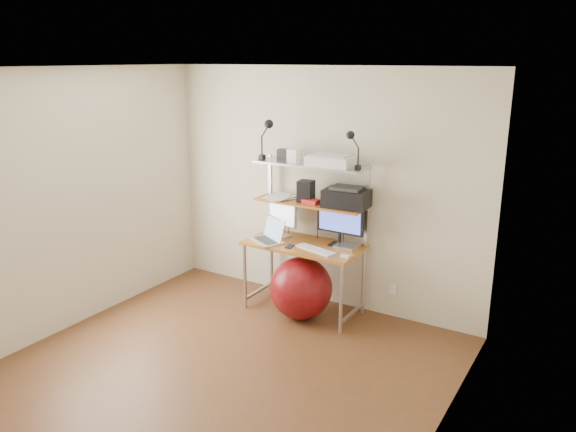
% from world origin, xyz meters
% --- Properties ---
extents(room, '(3.60, 3.60, 3.60)m').
position_xyz_m(room, '(0.00, 0.00, 1.25)').
color(room, brown).
rests_on(room, ground).
extents(computer_desk, '(1.20, 0.60, 1.57)m').
position_xyz_m(computer_desk, '(0.00, 1.50, 0.96)').
color(computer_desk, '#AC6521').
rests_on(computer_desk, ground).
extents(desktop, '(1.20, 0.60, 0.00)m').
position_xyz_m(desktop, '(0.00, 1.44, 0.74)').
color(desktop, '#AC6521').
rests_on(desktop, computer_desk).
extents(mid_shelf, '(1.18, 0.34, 0.00)m').
position_xyz_m(mid_shelf, '(0.00, 1.57, 1.15)').
color(mid_shelf, '#AC6521').
rests_on(mid_shelf, computer_desk).
extents(top_shelf, '(1.18, 0.34, 0.00)m').
position_xyz_m(top_shelf, '(0.00, 1.57, 1.55)').
color(top_shelf, '#ACABB0').
rests_on(top_shelf, computer_desk).
extents(floor, '(3.60, 3.60, 0.00)m').
position_xyz_m(floor, '(0.00, 0.00, 0.00)').
color(floor, brown).
rests_on(floor, ground).
extents(wall_outlet, '(0.08, 0.01, 0.12)m').
position_xyz_m(wall_outlet, '(0.85, 1.79, 0.30)').
color(wall_outlet, white).
rests_on(wall_outlet, room).
extents(monitor_silver, '(0.38, 0.17, 0.42)m').
position_xyz_m(monitor_silver, '(-0.33, 1.56, 0.96)').
color(monitor_silver, silver).
rests_on(monitor_silver, desktop).
extents(monitor_black, '(0.51, 0.15, 0.51)m').
position_xyz_m(monitor_black, '(0.33, 1.59, 1.00)').
color(monitor_black, black).
rests_on(monitor_black, desktop).
extents(laptop, '(0.45, 0.41, 0.31)m').
position_xyz_m(laptop, '(-0.34, 1.33, 0.79)').
color(laptop, silver).
rests_on(laptop, desktop).
extents(keyboard, '(0.46, 0.24, 0.01)m').
position_xyz_m(keyboard, '(0.20, 1.33, 0.75)').
color(keyboard, white).
rests_on(keyboard, desktop).
extents(mouse, '(0.09, 0.05, 0.02)m').
position_xyz_m(mouse, '(0.54, 1.29, 0.75)').
color(mouse, white).
rests_on(mouse, desktop).
extents(mac_mini, '(0.22, 0.22, 0.04)m').
position_xyz_m(mac_mini, '(0.44, 1.53, 0.76)').
color(mac_mini, silver).
rests_on(mac_mini, desktop).
extents(phone, '(0.08, 0.13, 0.01)m').
position_xyz_m(phone, '(-0.07, 1.28, 0.74)').
color(phone, black).
rests_on(phone, desktop).
extents(printer, '(0.45, 0.33, 0.21)m').
position_xyz_m(printer, '(0.40, 1.58, 1.25)').
color(printer, black).
rests_on(printer, mid_shelf).
extents(nas_cube, '(0.17, 0.17, 0.22)m').
position_xyz_m(nas_cube, '(-0.05, 1.56, 1.26)').
color(nas_cube, black).
rests_on(nas_cube, mid_shelf).
extents(red_box, '(0.17, 0.12, 0.05)m').
position_xyz_m(red_box, '(0.04, 1.51, 1.17)').
color(red_box, red).
rests_on(red_box, mid_shelf).
extents(scanner, '(0.45, 0.31, 0.12)m').
position_xyz_m(scanner, '(0.23, 1.55, 1.61)').
color(scanner, white).
rests_on(scanner, top_shelf).
extents(box_white, '(0.12, 0.10, 0.13)m').
position_xyz_m(box_white, '(-0.18, 1.54, 1.62)').
color(box_white, white).
rests_on(box_white, top_shelf).
extents(box_grey, '(0.13, 0.13, 0.11)m').
position_xyz_m(box_grey, '(-0.35, 1.61, 1.61)').
color(box_grey, '#2F2F32').
rests_on(box_grey, top_shelf).
extents(clip_lamp_left, '(0.17, 0.09, 0.42)m').
position_xyz_m(clip_lamp_left, '(-0.46, 1.49, 1.86)').
color(clip_lamp_left, black).
rests_on(clip_lamp_left, top_shelf).
extents(clip_lamp_right, '(0.14, 0.08, 0.36)m').
position_xyz_m(clip_lamp_right, '(0.48, 1.50, 1.82)').
color(clip_lamp_right, black).
rests_on(clip_lamp_right, top_shelf).
extents(exercise_ball, '(0.64, 0.64, 0.64)m').
position_xyz_m(exercise_ball, '(0.06, 1.29, 0.32)').
color(exercise_ball, maroon).
rests_on(exercise_ball, floor).
extents(paper_stack, '(0.36, 0.41, 0.02)m').
position_xyz_m(paper_stack, '(-0.37, 1.57, 1.16)').
color(paper_stack, white).
rests_on(paper_stack, mid_shelf).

